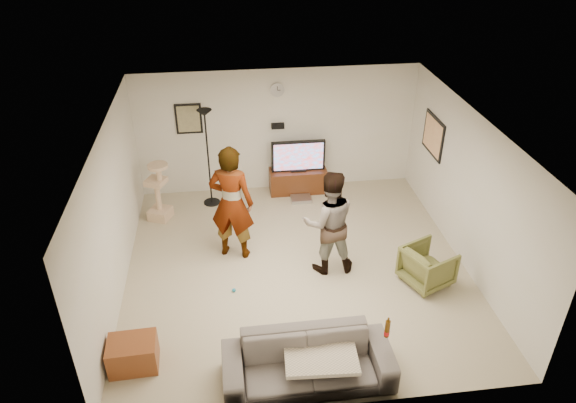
{
  "coord_description": "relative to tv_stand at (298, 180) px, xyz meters",
  "views": [
    {
      "loc": [
        -1.02,
        -6.87,
        5.43
      ],
      "look_at": [
        -0.12,
        0.2,
        1.15
      ],
      "focal_mm": 33.03,
      "sensor_mm": 36.0,
      "label": 1
    }
  ],
  "objects": [
    {
      "name": "wall_back",
      "position": [
        -0.38,
        0.25,
        1.01
      ],
      "size": [
        5.5,
        0.04,
        2.5
      ],
      "primitive_type": "cube",
      "color": "beige",
      "rests_on": "floor"
    },
    {
      "name": "wall_speaker",
      "position": [
        -0.38,
        0.19,
        1.14
      ],
      "size": [
        0.25,
        0.1,
        0.1
      ],
      "primitive_type": "cube",
      "color": "black",
      "rests_on": "wall_back"
    },
    {
      "name": "beer_bottle",
      "position": [
        0.41,
        -4.8,
        0.51
      ],
      "size": [
        0.06,
        0.06,
        0.25
      ],
      "primitive_type": "cylinder",
      "color": "#4D2C07",
      "rests_on": "sofa"
    },
    {
      "name": "floor",
      "position": [
        -0.38,
        -2.5,
        -0.25
      ],
      "size": [
        5.5,
        5.5,
        0.02
      ],
      "primitive_type": "cube",
      "color": "tan",
      "rests_on": "ground"
    },
    {
      "name": "toy_ball",
      "position": [
        -1.44,
        -3.0,
        -0.21
      ],
      "size": [
        0.06,
        0.06,
        0.06
      ],
      "primitive_type": "sphere",
      "color": "teal",
      "rests_on": "floor"
    },
    {
      "name": "tv_screen",
      "position": [
        0.0,
        -0.04,
        0.56
      ],
      "size": [
        0.98,
        0.01,
        0.56
      ],
      "primitive_type": "cube",
      "color": "#3C8ACD",
      "rests_on": "tv"
    },
    {
      "name": "person_left",
      "position": [
        -1.38,
        -2.0,
        0.76
      ],
      "size": [
        0.85,
        0.68,
        2.01
      ],
      "primitive_type": "imported",
      "rotation": [
        0.0,
        0.0,
        2.82
      ],
      "color": "gray",
      "rests_on": "floor"
    },
    {
      "name": "side_table",
      "position": [
        -2.78,
        -4.3,
        -0.03
      ],
      "size": [
        0.64,
        0.49,
        0.41
      ],
      "primitive_type": "cube",
      "rotation": [
        0.0,
        0.0,
        0.04
      ],
      "color": "brown",
      "rests_on": "floor"
    },
    {
      "name": "wall_left",
      "position": [
        -3.13,
        -2.5,
        1.01
      ],
      "size": [
        0.04,
        5.5,
        2.5
      ],
      "primitive_type": "cube",
      "color": "beige",
      "rests_on": "floor"
    },
    {
      "name": "sofa",
      "position": [
        -0.57,
        -4.8,
        0.07
      ],
      "size": [
        2.13,
        0.85,
        0.62
      ],
      "primitive_type": "imported",
      "rotation": [
        0.0,
        0.0,
        0.01
      ],
      "color": "#5E5753",
      "rests_on": "floor"
    },
    {
      "name": "floor_lamp",
      "position": [
        -1.76,
        -0.26,
        0.73
      ],
      "size": [
        0.32,
        0.32,
        1.95
      ],
      "primitive_type": "cylinder",
      "color": "black",
      "rests_on": "floor"
    },
    {
      "name": "person_right",
      "position": [
        0.11,
        -2.58,
        0.64
      ],
      "size": [
        0.86,
        0.67,
        1.76
      ],
      "primitive_type": "imported",
      "rotation": [
        0.0,
        0.0,
        3.15
      ],
      "color": "navy",
      "rests_on": "floor"
    },
    {
      "name": "picture_right",
      "position": [
        2.35,
        -0.9,
        1.26
      ],
      "size": [
        0.03,
        0.78,
        0.62
      ],
      "primitive_type": "cube",
      "color": "#EAA674",
      "rests_on": "wall_right"
    },
    {
      "name": "wall_right",
      "position": [
        2.37,
        -2.5,
        1.01
      ],
      "size": [
        0.04,
        5.5,
        2.5
      ],
      "primitive_type": "cube",
      "color": "beige",
      "rests_on": "floor"
    },
    {
      "name": "throw_blanket",
      "position": [
        -0.41,
        -4.8,
        0.18
      ],
      "size": [
        0.94,
        0.76,
        0.06
      ],
      "primitive_type": "cube",
      "rotation": [
        0.0,
        0.0,
        -0.06
      ],
      "color": "beige",
      "rests_on": "sofa"
    },
    {
      "name": "armchair",
      "position": [
        1.59,
        -3.14,
        0.08
      ],
      "size": [
        0.91,
        0.9,
        0.63
      ],
      "primitive_type": "imported",
      "rotation": [
        0.0,
        0.0,
        1.98
      ],
      "color": "brown",
      "rests_on": "floor"
    },
    {
      "name": "wall_clock",
      "position": [
        -0.38,
        0.22,
        1.86
      ],
      "size": [
        0.26,
        0.04,
        0.26
      ],
      "primitive_type": "cylinder",
      "rotation": [
        1.57,
        0.0,
        0.0
      ],
      "color": "silver",
      "rests_on": "wall_back"
    },
    {
      "name": "console_box",
      "position": [
        0.01,
        -0.4,
        -0.2
      ],
      "size": [
        0.4,
        0.3,
        0.07
      ],
      "primitive_type": "cube",
      "color": "#B4B4B8",
      "rests_on": "floor"
    },
    {
      "name": "ceiling",
      "position": [
        -0.38,
        -2.5,
        2.27
      ],
      "size": [
        5.5,
        5.5,
        0.02
      ],
      "primitive_type": "cube",
      "color": "silver",
      "rests_on": "wall_back"
    },
    {
      "name": "tv_stand",
      "position": [
        0.0,
        0.0,
        0.0
      ],
      "size": [
        1.15,
        0.45,
        0.48
      ],
      "primitive_type": "cube",
      "color": "#401F0D",
      "rests_on": "floor"
    },
    {
      "name": "wall_front",
      "position": [
        -0.38,
        -5.25,
        1.01
      ],
      "size": [
        5.5,
        0.04,
        2.5
      ],
      "primitive_type": "cube",
      "color": "beige",
      "rests_on": "floor"
    },
    {
      "name": "picture_back",
      "position": [
        -2.08,
        0.23,
        1.36
      ],
      "size": [
        0.42,
        0.03,
        0.52
      ],
      "primitive_type": "cube",
      "color": "gray",
      "rests_on": "wall_back"
    },
    {
      "name": "cat_tree",
      "position": [
        -2.72,
        -0.7,
        0.34
      ],
      "size": [
        0.49,
        0.49,
        1.16
      ],
      "primitive_type": "cube",
      "rotation": [
        0.0,
        0.0,
        -0.41
      ],
      "color": "#CDAB87",
      "rests_on": "floor"
    },
    {
      "name": "tv",
      "position": [
        0.0,
        0.0,
        0.56
      ],
      "size": [
        1.07,
        0.08,
        0.63
      ],
      "primitive_type": "cube",
      "color": "black",
      "rests_on": "tv_stand"
    }
  ]
}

